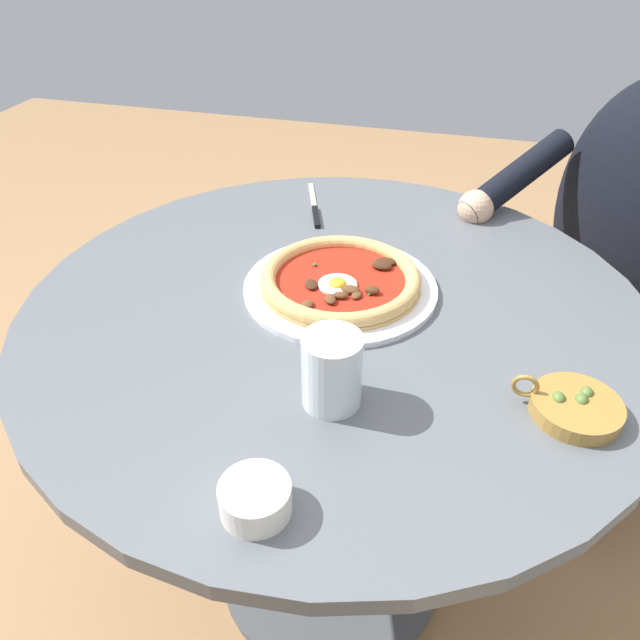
{
  "coord_description": "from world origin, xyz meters",
  "views": [
    {
      "loc": [
        0.75,
        0.18,
        1.26
      ],
      "look_at": [
        0.03,
        -0.02,
        0.71
      ],
      "focal_mm": 33.55,
      "sensor_mm": 36.0,
      "label": 1
    }
  ],
  "objects_px": {
    "diner_person": "(609,300)",
    "steak_knife": "(315,210)",
    "water_glass": "(332,375)",
    "olive_pan": "(575,407)",
    "ramekin_capers": "(255,497)",
    "dining_table": "(334,384)",
    "pizza_on_plate": "(340,281)"
  },
  "relations": [
    {
      "from": "diner_person",
      "to": "steak_knife",
      "type": "bearing_deg",
      "value": -75.18
    },
    {
      "from": "water_glass",
      "to": "olive_pan",
      "type": "relative_size",
      "value": 0.73
    },
    {
      "from": "water_glass",
      "to": "ramekin_capers",
      "type": "bearing_deg",
      "value": -11.2
    },
    {
      "from": "dining_table",
      "to": "steak_knife",
      "type": "xyz_separation_m",
      "value": [
        -0.29,
        -0.11,
        0.18
      ]
    },
    {
      "from": "water_glass",
      "to": "olive_pan",
      "type": "xyz_separation_m",
      "value": [
        -0.06,
        0.29,
        -0.03
      ]
    },
    {
      "from": "pizza_on_plate",
      "to": "diner_person",
      "type": "relative_size",
      "value": 0.27
    },
    {
      "from": "ramekin_capers",
      "to": "olive_pan",
      "type": "bearing_deg",
      "value": 125.49
    },
    {
      "from": "pizza_on_plate",
      "to": "diner_person",
      "type": "height_order",
      "value": "diner_person"
    },
    {
      "from": "pizza_on_plate",
      "to": "diner_person",
      "type": "bearing_deg",
      "value": 129.89
    },
    {
      "from": "water_glass",
      "to": "diner_person",
      "type": "distance_m",
      "value": 0.86
    },
    {
      "from": "pizza_on_plate",
      "to": "water_glass",
      "type": "bearing_deg",
      "value": 11.36
    },
    {
      "from": "dining_table",
      "to": "ramekin_capers",
      "type": "xyz_separation_m",
      "value": [
        0.4,
        0.01,
        0.2
      ]
    },
    {
      "from": "diner_person",
      "to": "pizza_on_plate",
      "type": "bearing_deg",
      "value": -50.11
    },
    {
      "from": "olive_pan",
      "to": "diner_person",
      "type": "distance_m",
      "value": 0.68
    },
    {
      "from": "pizza_on_plate",
      "to": "ramekin_capers",
      "type": "relative_size",
      "value": 4.1
    },
    {
      "from": "diner_person",
      "to": "olive_pan",
      "type": "bearing_deg",
      "value": -15.04
    },
    {
      "from": "pizza_on_plate",
      "to": "ramekin_capers",
      "type": "xyz_separation_m",
      "value": [
        0.43,
        0.01,
        0.0
      ]
    },
    {
      "from": "water_glass",
      "to": "steak_knife",
      "type": "relative_size",
      "value": 0.5
    },
    {
      "from": "dining_table",
      "to": "olive_pan",
      "type": "distance_m",
      "value": 0.42
    },
    {
      "from": "water_glass",
      "to": "pizza_on_plate",
      "type": "bearing_deg",
      "value": -168.64
    },
    {
      "from": "water_glass",
      "to": "olive_pan",
      "type": "distance_m",
      "value": 0.3
    },
    {
      "from": "pizza_on_plate",
      "to": "steak_knife",
      "type": "bearing_deg",
      "value": -156.53
    },
    {
      "from": "pizza_on_plate",
      "to": "steak_knife",
      "type": "relative_size",
      "value": 1.57
    },
    {
      "from": "pizza_on_plate",
      "to": "steak_knife",
      "type": "xyz_separation_m",
      "value": [
        -0.26,
        -0.11,
        -0.01
      ]
    },
    {
      "from": "dining_table",
      "to": "water_glass",
      "type": "distance_m",
      "value": 0.31
    },
    {
      "from": "dining_table",
      "to": "water_glass",
      "type": "relative_size",
      "value": 9.87
    },
    {
      "from": "olive_pan",
      "to": "steak_knife",
      "type": "bearing_deg",
      "value": -134.95
    },
    {
      "from": "pizza_on_plate",
      "to": "olive_pan",
      "type": "bearing_deg",
      "value": 60.45
    },
    {
      "from": "dining_table",
      "to": "diner_person",
      "type": "bearing_deg",
      "value": 131.99
    },
    {
      "from": "pizza_on_plate",
      "to": "water_glass",
      "type": "xyz_separation_m",
      "value": [
        0.25,
        0.05,
        0.03
      ]
    },
    {
      "from": "olive_pan",
      "to": "diner_person",
      "type": "relative_size",
      "value": 0.12
    },
    {
      "from": "ramekin_capers",
      "to": "steak_knife",
      "type": "bearing_deg",
      "value": -169.47
    }
  ]
}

